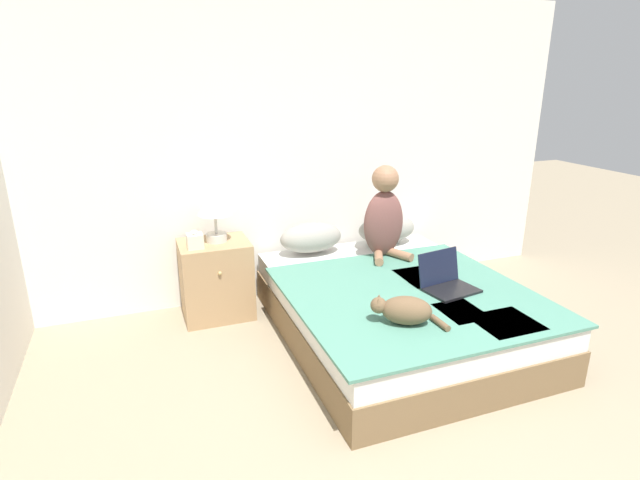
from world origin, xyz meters
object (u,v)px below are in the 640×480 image
Objects in this scene: laptop_open at (447,282)px; pillow_far at (387,229)px; person_sitting at (384,216)px; bed at (396,309)px; nightstand at (216,279)px; tissue_box at (195,241)px; table_lamp at (214,204)px; cat_tabby at (404,310)px; pillow_near at (311,238)px.

pillow_far is at bearing 75.73° from laptop_open.
person_sitting is at bearing -122.69° from pillow_far.
nightstand is at bearing 145.92° from bed.
tissue_box is at bearing 174.03° from person_sitting.
person_sitting is at bearing -10.95° from table_lamp.
table_lamp is at bearing 169.05° from person_sitting.
tissue_box is (-1.08, 1.30, 0.17)m from cat_tabby.
pillow_near is 1.00m from tissue_box.
laptop_open is (0.64, -1.09, -0.07)m from pillow_near.
cat_tabby is 1.70m from tissue_box.
cat_tabby is 0.65m from laptop_open.
person_sitting reaches higher than pillow_near.
pillow_near is at bearing 3.53° from nightstand.
cat_tabby is at bearing -56.20° from nightstand.
laptop_open is 0.91× the size of table_lamp.
person_sitting reaches higher than cat_tabby.
bed is 3.78× the size of pillow_far.
person_sitting is 1.25m from cat_tabby.
person_sitting is 5.48× the size of tissue_box.
nightstand is 4.52× the size of tissue_box.
person_sitting is (0.54, -0.30, 0.22)m from pillow_near.
bed is 1.00m from pillow_far.
cat_tabby is at bearing -111.30° from person_sitting.
pillow_far is 1.23× the size of table_lamp.
laptop_open reaches higher than pillow_far.
person_sitting is 1.21× the size of nightstand.
tissue_box is (-0.18, -0.10, -0.24)m from table_lamp.
cat_tabby reaches higher than bed.
table_lamp is (-0.90, 1.40, 0.41)m from cat_tabby.
cat_tabby is 0.64× the size of nightstand.
nightstand is at bearing -176.47° from pillow_near.
laptop_open is (0.55, 0.35, -0.04)m from cat_tabby.
pillow_near is 0.65m from person_sitting.
bed is 1.00m from pillow_near.
tissue_box is (-1.35, 0.73, 0.48)m from bed.
nightstand is at bearing 169.85° from person_sitting.
pillow_near and pillow_far have the same top height.
laptop_open is at bearing -118.96° from cat_tabby.
person_sitting is 1.72× the size of table_lamp.
person_sitting is at bearing -28.89° from pillow_near.
nightstand is 0.62m from table_lamp.
tissue_box reaches higher than bed.
pillow_far is 1.58m from nightstand.
nightstand is at bearing -178.12° from pillow_far.
table_lamp is at bearing 29.38° from tissue_box.
bed is at bearing -34.08° from nightstand.
pillow_near is 1.35× the size of cat_tabby.
pillow_far is 1.73m from tissue_box.
pillow_near is at bearing 2.64° from table_lamp.
bed is at bearing 130.69° from laptop_open.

